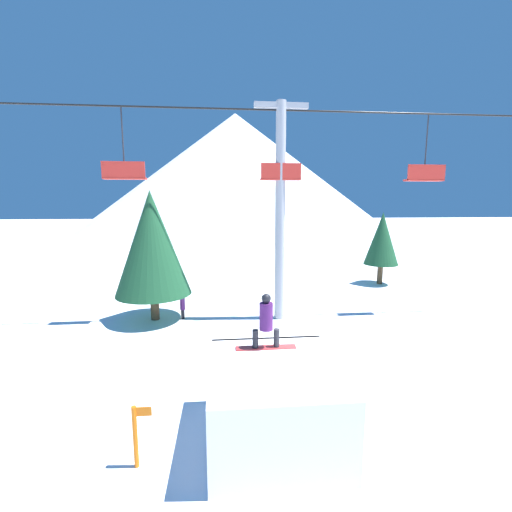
{
  "coord_description": "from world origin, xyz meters",
  "views": [
    {
      "loc": [
        -2.52,
        -7.24,
        5.52
      ],
      "look_at": [
        -1.41,
        4.64,
        3.64
      ],
      "focal_mm": 24.0,
      "sensor_mm": 36.0,
      "label": 1
    }
  ],
  "objects_px": {
    "snow_ramp": "(274,402)",
    "trail_marker": "(136,435)",
    "pine_tree_near": "(152,243)",
    "distant_skier": "(183,305)",
    "snowboarder": "(266,321)"
  },
  "relations": [
    {
      "from": "snow_ramp",
      "to": "distant_skier",
      "type": "distance_m",
      "value": 9.26
    },
    {
      "from": "pine_tree_near",
      "to": "distant_skier",
      "type": "height_order",
      "value": "pine_tree_near"
    },
    {
      "from": "trail_marker",
      "to": "distant_skier",
      "type": "relative_size",
      "value": 1.12
    },
    {
      "from": "snow_ramp",
      "to": "trail_marker",
      "type": "distance_m",
      "value": 3.07
    },
    {
      "from": "snow_ramp",
      "to": "distant_skier",
      "type": "height_order",
      "value": "snow_ramp"
    },
    {
      "from": "pine_tree_near",
      "to": "distant_skier",
      "type": "xyz_separation_m",
      "value": [
        1.3,
        -0.04,
        -2.98
      ]
    },
    {
      "from": "distant_skier",
      "to": "snowboarder",
      "type": "bearing_deg",
      "value": -68.64
    },
    {
      "from": "snow_ramp",
      "to": "trail_marker",
      "type": "relative_size",
      "value": 2.35
    },
    {
      "from": "snow_ramp",
      "to": "pine_tree_near",
      "type": "height_order",
      "value": "pine_tree_near"
    },
    {
      "from": "snowboarder",
      "to": "pine_tree_near",
      "type": "bearing_deg",
      "value": 119.04
    },
    {
      "from": "snow_ramp",
      "to": "snowboarder",
      "type": "distance_m",
      "value": 1.88
    },
    {
      "from": "trail_marker",
      "to": "pine_tree_near",
      "type": "bearing_deg",
      "value": 98.71
    },
    {
      "from": "pine_tree_near",
      "to": "trail_marker",
      "type": "xyz_separation_m",
      "value": [
        1.44,
        -9.37,
        -2.9
      ]
    },
    {
      "from": "snowboarder",
      "to": "pine_tree_near",
      "type": "height_order",
      "value": "pine_tree_near"
    },
    {
      "from": "snowboarder",
      "to": "trail_marker",
      "type": "xyz_separation_m",
      "value": [
        -2.91,
        -1.54,
        -1.81
      ]
    }
  ]
}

